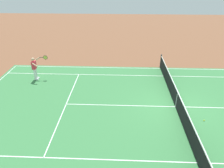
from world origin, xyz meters
TOP-DOWN VIEW (x-y plane):
  - ground_plane at (0.00, 0.00)m, footprint 60.00×60.00m
  - court_slab at (0.00, 0.00)m, footprint 24.20×11.40m
  - court_line_markings at (0.00, 0.00)m, footprint 23.85×11.05m
  - tennis_net at (0.00, 0.00)m, footprint 0.10×11.70m
  - tennis_player_near at (9.30, -3.20)m, footprint 1.05×0.78m
  - tennis_ball at (-1.20, 1.28)m, footprint 0.07×0.07m

SIDE VIEW (x-z plane):
  - ground_plane at x=0.00m, z-range 0.00..0.00m
  - court_slab at x=0.00m, z-range 0.00..0.00m
  - court_line_markings at x=0.00m, z-range 0.00..0.01m
  - tennis_ball at x=-1.20m, z-range 0.00..0.07m
  - tennis_net at x=0.00m, z-range -0.05..1.03m
  - tennis_player_near at x=9.30m, z-range 0.08..1.78m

